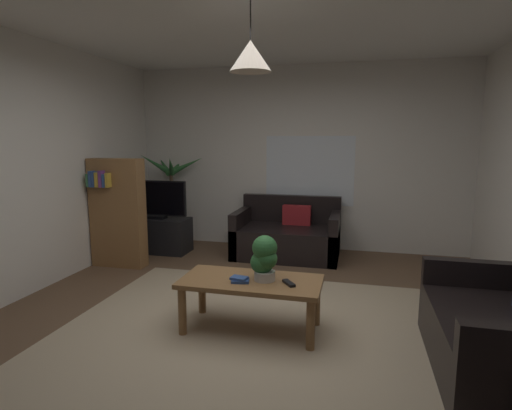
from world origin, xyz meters
name	(u,v)px	position (x,y,z in m)	size (l,w,h in m)	color
floor	(248,329)	(0.00, 0.00, -0.01)	(4.93, 5.67, 0.02)	brown
rug	(242,338)	(0.00, -0.20, 0.00)	(3.20, 3.12, 0.01)	tan
wall_back	(297,158)	(0.00, 2.87, 1.36)	(5.05, 0.06, 2.71)	silver
wall_left	(0,169)	(-2.49, 0.00, 1.36)	(0.06, 5.67, 2.71)	silver
window_pane	(309,171)	(0.19, 2.83, 1.18)	(1.31, 0.01, 1.02)	white
couch_under_window	(287,237)	(-0.04, 2.33, 0.27)	(1.45, 0.90, 0.82)	black
couch_right_side	(509,339)	(1.95, -0.27, 0.27)	(0.90, 1.40, 0.82)	black
coffee_table	(251,287)	(0.03, -0.02, 0.38)	(1.20, 0.58, 0.46)	olive
book_on_table_0	(240,280)	(-0.04, -0.10, 0.47)	(0.15, 0.12, 0.02)	#2D4C8C
book_on_table_1	(239,278)	(-0.05, -0.10, 0.49)	(0.13, 0.09, 0.02)	#2D4C8C
remote_on_table_0	(289,283)	(0.37, -0.06, 0.47)	(0.05, 0.16, 0.02)	black
potted_plant_on_table	(264,257)	(0.15, -0.01, 0.65)	(0.24, 0.22, 0.39)	beige
tv_stand	(159,235)	(-1.91, 2.09, 0.25)	(0.90, 0.44, 0.50)	black
tv	(157,199)	(-1.91, 2.06, 0.79)	(0.90, 0.16, 0.55)	black
potted_palm_corner	(172,204)	(-1.94, 2.62, 0.62)	(0.96, 0.70, 1.45)	beige
bookshelf_corner	(117,212)	(-2.10, 1.34, 0.72)	(0.70, 0.31, 1.40)	olive
pendant_lamp	(251,56)	(0.03, -0.02, 2.29)	(0.34, 0.34, 0.54)	black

